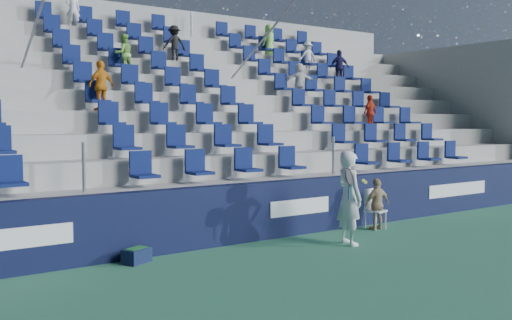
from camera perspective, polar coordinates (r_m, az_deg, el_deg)
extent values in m
plane|color=#30704F|center=(9.35, 8.98, -11.50)|extent=(70.00, 70.00, 0.00)
cube|color=#0E1333|center=(11.65, -1.80, -5.35)|extent=(24.00, 0.30, 1.20)
cube|color=white|center=(12.39, 4.46, -4.70)|extent=(1.60, 0.02, 0.34)
cube|color=white|center=(16.40, 19.55, -2.78)|extent=(2.40, 0.02, 0.34)
cube|color=#A4A49F|center=(12.13, -3.28, -4.98)|extent=(24.00, 0.85, 1.20)
cube|color=#A4A49F|center=(12.82, -5.27, -3.37)|extent=(24.00, 0.85, 1.70)
cube|color=#A4A49F|center=(13.53, -7.05, -1.93)|extent=(24.00, 0.85, 2.20)
cube|color=#A4A49F|center=(14.27, -8.64, -0.63)|extent=(24.00, 0.85, 2.70)
cube|color=#A4A49F|center=(15.01, -10.08, 0.54)|extent=(24.00, 0.85, 3.20)
cube|color=#A4A49F|center=(15.78, -11.38, 1.59)|extent=(24.00, 0.85, 3.70)
cube|color=#A4A49F|center=(16.55, -12.56, 2.55)|extent=(24.00, 0.85, 4.20)
cube|color=#A4A49F|center=(17.34, -13.64, 3.42)|extent=(24.00, 0.85, 4.70)
cube|color=#A4A49F|center=(18.14, -14.62, 4.21)|extent=(24.00, 0.85, 5.20)
cube|color=#A4A49F|center=(18.78, -15.36, 5.72)|extent=(24.00, 0.50, 6.20)
cube|color=#A4A49F|center=(22.65, 18.35, 4.07)|extent=(0.30, 7.65, 5.20)
cube|color=#0C184D|center=(12.02, -3.30, -0.50)|extent=(16.05, 0.50, 0.70)
cube|color=#0C184D|center=(12.72, -5.30, 2.00)|extent=(16.05, 0.50, 0.70)
cube|color=#0C184D|center=(13.46, -7.10, 4.22)|extent=(16.05, 0.50, 0.70)
cube|color=#0C184D|center=(14.23, -8.72, 6.20)|extent=(16.05, 0.50, 0.70)
cube|color=#0C184D|center=(15.03, -10.17, 7.98)|extent=(16.05, 0.50, 0.70)
cube|color=#0C184D|center=(15.84, -11.49, 9.57)|extent=(16.05, 0.50, 0.70)
cube|color=#0C184D|center=(16.68, -12.69, 10.99)|extent=(16.05, 0.50, 0.70)
cube|color=#0C184D|center=(17.53, -13.78, 12.28)|extent=(16.05, 0.50, 0.70)
cube|color=#0C184D|center=(18.39, -14.78, 13.44)|extent=(16.05, 0.50, 0.70)
cylinder|color=gray|center=(14.13, -21.57, 11.28)|extent=(0.06, 7.68, 4.55)
cylinder|color=gray|center=(16.57, -0.57, 10.44)|extent=(0.06, 7.68, 4.55)
imported|color=#1D194C|center=(19.81, 8.35, 9.16)|extent=(0.74, 0.48, 1.17)
imported|color=orange|center=(13.53, -15.21, 7.18)|extent=(0.73, 0.47, 1.15)
imported|color=red|center=(17.10, 11.34, 4.67)|extent=(0.64, 0.37, 1.03)
imported|color=white|center=(20.02, 5.17, 10.30)|extent=(0.69, 0.46, 0.99)
imported|color=#81CF53|center=(20.13, 1.34, 11.88)|extent=(0.61, 0.48, 1.11)
imported|color=silver|center=(18.06, -17.83, 14.18)|extent=(0.43, 0.32, 1.08)
imported|color=black|center=(17.24, -8.17, 11.43)|extent=(0.72, 0.45, 1.07)
imported|color=white|center=(17.52, 4.33, 7.98)|extent=(1.00, 0.58, 1.02)
imported|color=#7EBE4C|center=(15.63, -13.08, 10.27)|extent=(0.52, 0.40, 1.05)
imported|color=white|center=(11.56, 9.30, -3.76)|extent=(0.57, 0.76, 1.88)
cylinder|color=navy|center=(11.19, 9.28, -3.19)|extent=(0.03, 0.03, 0.28)
torus|color=black|center=(11.15, 9.30, -1.66)|extent=(0.30, 0.17, 0.28)
plane|color=#262626|center=(11.15, 9.30, -1.66)|extent=(0.30, 0.16, 0.29)
sphere|color=yellow|center=(11.55, 10.90, -2.21)|extent=(0.07, 0.07, 0.07)
sphere|color=yellow|center=(11.59, 10.69, -2.04)|extent=(0.07, 0.07, 0.07)
cube|color=white|center=(13.36, 11.87, -5.01)|extent=(0.49, 0.49, 0.04)
cube|color=white|center=(13.45, 11.29, -3.87)|extent=(0.40, 0.14, 0.50)
cylinder|color=white|center=(13.17, 11.88, -6.11)|extent=(0.03, 0.03, 0.40)
cylinder|color=white|center=(13.40, 12.84, -5.95)|extent=(0.03, 0.03, 0.40)
cylinder|color=white|center=(13.39, 10.87, -5.93)|extent=(0.03, 0.03, 0.40)
cylinder|color=white|center=(13.62, 11.83, -5.77)|extent=(0.03, 0.03, 0.40)
imported|color=tan|center=(13.30, 12.03, -4.32)|extent=(0.71, 0.33, 1.17)
cube|color=#0F1837|center=(10.30, -11.86, -9.34)|extent=(0.56, 0.48, 0.26)
cube|color=#1E662D|center=(10.29, -11.86, -9.02)|extent=(0.44, 0.36, 0.15)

